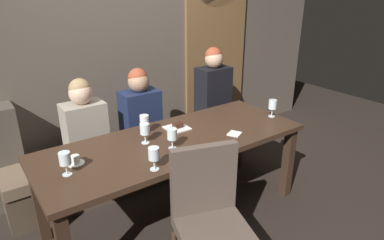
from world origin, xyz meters
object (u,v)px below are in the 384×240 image
(wine_glass_end_left, at_px, (172,135))
(espresso_cup, at_px, (76,160))
(diner_redhead, at_px, (84,121))
(dessert_plate, at_px, (177,127))
(wine_glass_center_back, at_px, (145,130))
(diner_far_end, at_px, (213,87))
(wine_glass_end_right, at_px, (65,159))
(banquette_bench, at_px, (139,160))
(wine_glass_near_left, at_px, (154,155))
(wine_glass_far_right, at_px, (144,121))
(dining_table, at_px, (175,149))
(diner_bearded, at_px, (140,108))
(chair_near_side, at_px, (209,212))
(wine_glass_far_left, at_px, (273,105))

(wine_glass_end_left, height_order, espresso_cup, wine_glass_end_left)
(diner_redhead, xyz_separation_m, dessert_plate, (0.64, -0.51, -0.04))
(diner_redhead, distance_m, wine_glass_center_back, 0.67)
(dessert_plate, bearing_deg, wine_glass_center_back, -165.49)
(diner_far_end, relative_size, wine_glass_end_right, 5.09)
(wine_glass_center_back, xyz_separation_m, wine_glass_end_left, (0.12, -0.21, 0.00))
(banquette_bench, height_order, wine_glass_end_right, wine_glass_end_right)
(wine_glass_end_right, distance_m, dessert_plate, 1.04)
(banquette_bench, xyz_separation_m, wine_glass_near_left, (-0.38, -1.03, 0.62))
(wine_glass_end_right, relative_size, wine_glass_far_right, 1.00)
(dining_table, relative_size, espresso_cup, 18.33)
(dining_table, relative_size, wine_glass_far_right, 13.41)
(diner_bearded, bearing_deg, wine_glass_end_left, -100.06)
(diner_bearded, distance_m, wine_glass_end_left, 0.82)
(chair_near_side, bearing_deg, espresso_cup, 126.24)
(dining_table, height_order, diner_redhead, diner_redhead)
(chair_near_side, relative_size, wine_glass_center_back, 5.98)
(wine_glass_center_back, bearing_deg, wine_glass_far_right, 62.85)
(wine_glass_near_left, distance_m, dessert_plate, 0.72)
(wine_glass_near_left, xyz_separation_m, wine_glass_far_right, (0.23, 0.56, 0.00))
(wine_glass_far_left, bearing_deg, diner_far_end, 94.05)
(diner_redhead, xyz_separation_m, wine_glass_center_back, (0.28, -0.61, 0.06))
(diner_far_end, xyz_separation_m, wine_glass_far_right, (-1.11, -0.47, 0.01))
(wine_glass_far_right, bearing_deg, diner_far_end, 22.84)
(wine_glass_near_left, height_order, espresso_cup, wine_glass_near_left)
(wine_glass_center_back, relative_size, wine_glass_end_left, 1.00)
(dining_table, distance_m, diner_bearded, 0.69)
(diner_bearded, relative_size, dessert_plate, 3.89)
(wine_glass_center_back, bearing_deg, dining_table, -18.19)
(diner_bearded, xyz_separation_m, wine_glass_far_left, (0.99, -0.78, 0.05))
(diner_redhead, distance_m, wine_glass_end_left, 0.91)
(banquette_bench, distance_m, diner_far_end, 1.14)
(wine_glass_far_right, bearing_deg, diner_redhead, 129.28)
(wine_glass_end_right, relative_size, wine_glass_far_left, 1.00)
(banquette_bench, bearing_deg, wine_glass_center_back, -110.20)
(wine_glass_center_back, distance_m, wine_glass_end_left, 0.24)
(wine_glass_center_back, relative_size, wine_glass_near_left, 1.00)
(chair_near_side, distance_m, wine_glass_center_back, 0.85)
(wine_glass_center_back, height_order, wine_glass_far_right, same)
(wine_glass_end_right, xyz_separation_m, wine_glass_far_right, (0.73, 0.29, 0.00))
(dining_table, xyz_separation_m, banquette_bench, (0.00, 0.70, -0.42))
(espresso_cup, bearing_deg, wine_glass_end_left, -15.79)
(diner_far_end, distance_m, wine_glass_center_back, 1.35)
(wine_glass_center_back, xyz_separation_m, wine_glass_far_right, (0.08, 0.16, 0.00))
(wine_glass_near_left, distance_m, wine_glass_far_right, 0.61)
(wine_glass_center_back, height_order, espresso_cup, wine_glass_center_back)
(wine_glass_end_right, distance_m, wine_glass_far_left, 1.90)
(wine_glass_end_left, bearing_deg, diner_redhead, 116.31)
(diner_far_end, height_order, wine_glass_end_right, diner_far_end)
(wine_glass_center_back, bearing_deg, wine_glass_end_left, -59.23)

